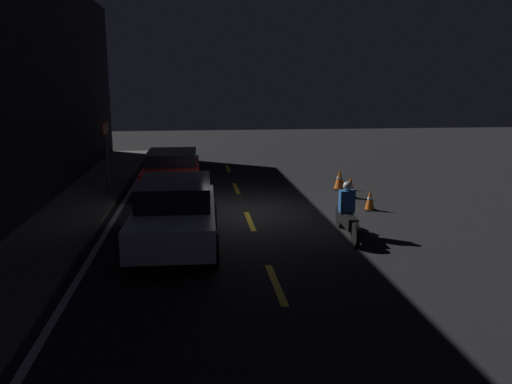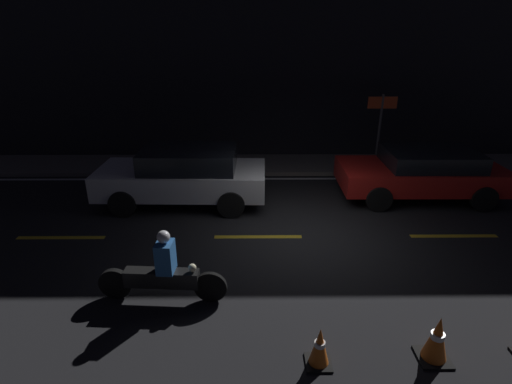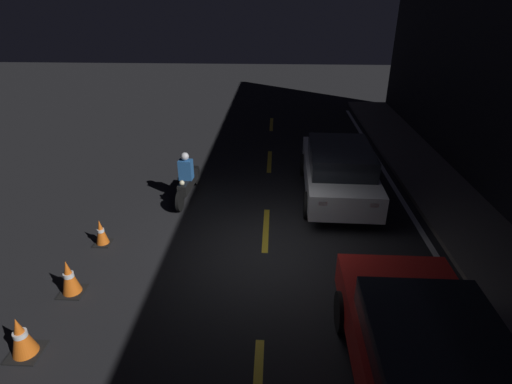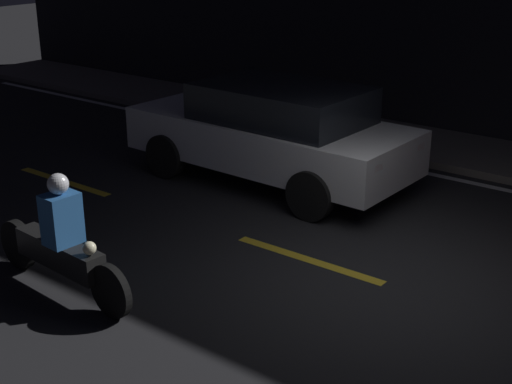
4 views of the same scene
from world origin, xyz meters
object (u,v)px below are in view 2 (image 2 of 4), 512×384
object	(u,v)px
motorcycle	(162,273)
traffic_cone_near	(320,347)
sedan_white	(184,175)
shop_sign	(381,117)
taxi_red	(422,172)
traffic_cone_mid	(437,339)

from	to	relation	value
motorcycle	traffic_cone_near	world-z (taller)	motorcycle
sedan_white	shop_sign	bearing A→B (deg)	-155.67
taxi_red	traffic_cone_near	xyz separation A→B (m)	(-3.74, -5.99, -0.45)
traffic_cone_near	traffic_cone_mid	world-z (taller)	traffic_cone_mid
motorcycle	shop_sign	xyz separation A→B (m)	(5.60, 6.64, 1.26)
shop_sign	taxi_red	bearing A→B (deg)	-73.28
sedan_white	motorcycle	xyz separation A→B (m)	(0.26, -4.17, -0.27)
traffic_cone_mid	shop_sign	bearing A→B (deg)	79.97
motorcycle	shop_sign	distance (m)	8.77
sedan_white	shop_sign	size ratio (longest dim) A/B	1.85
sedan_white	traffic_cone_mid	size ratio (longest dim) A/B	6.11
motorcycle	traffic_cone_near	size ratio (longest dim) A/B	3.64
taxi_red	motorcycle	bearing A→B (deg)	36.16
sedan_white	traffic_cone_mid	bearing A→B (deg)	129.99
sedan_white	shop_sign	distance (m)	6.43
motorcycle	traffic_cone_near	distance (m)	2.91
taxi_red	traffic_cone_mid	size ratio (longest dim) A/B	6.04
traffic_cone_mid	taxi_red	bearing A→B (deg)	70.76
shop_sign	sedan_white	bearing A→B (deg)	-157.11
taxi_red	motorcycle	xyz separation A→B (m)	(-6.24, -4.51, -0.21)
sedan_white	traffic_cone_mid	distance (m)	7.13
motorcycle	traffic_cone_mid	xyz separation A→B (m)	(4.18, -1.40, -0.19)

